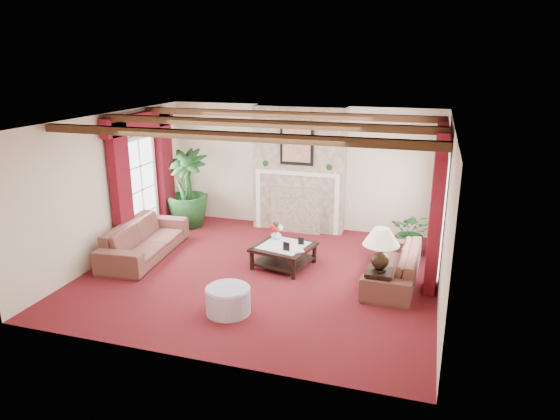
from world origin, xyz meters
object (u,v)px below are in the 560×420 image
(coffee_table, at_px, (284,256))
(sofa_right, at_px, (393,259))
(sofa_left, at_px, (144,234))
(side_table, at_px, (378,285))
(ottoman, at_px, (228,300))
(potted_palm, at_px, (187,205))

(coffee_table, bearing_deg, sofa_right, 9.87)
(sofa_left, relative_size, side_table, 4.74)
(ottoman, bearing_deg, coffee_table, 81.41)
(sofa_left, relative_size, sofa_right, 1.13)
(potted_palm, relative_size, coffee_table, 1.79)
(coffee_table, bearing_deg, sofa_left, -161.47)
(sofa_right, xyz_separation_m, coffee_table, (-1.96, 0.07, -0.20))
(sofa_left, bearing_deg, potted_palm, -3.83)
(potted_palm, distance_m, coffee_table, 3.16)
(sofa_left, relative_size, potted_palm, 1.33)
(sofa_right, distance_m, side_table, 0.79)
(sofa_right, height_order, coffee_table, sofa_right)
(sofa_right, distance_m, coffee_table, 1.97)
(side_table, bearing_deg, potted_palm, 152.16)
(potted_palm, bearing_deg, side_table, -27.84)
(ottoman, bearing_deg, potted_palm, 125.06)
(coffee_table, relative_size, side_table, 1.99)
(coffee_table, relative_size, ottoman, 1.44)
(sofa_right, xyz_separation_m, potted_palm, (-4.70, 1.64, 0.09))
(side_table, distance_m, ottoman, 2.36)
(side_table, xyz_separation_m, ottoman, (-2.10, -1.09, -0.05))
(potted_palm, bearing_deg, ottoman, -54.94)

